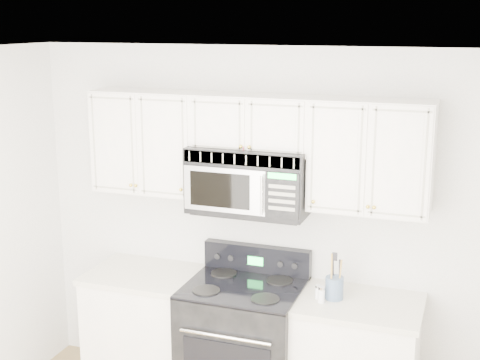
% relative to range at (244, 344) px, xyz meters
% --- Properties ---
extents(room, '(3.51, 3.51, 2.61)m').
position_rel_range_xyz_m(room, '(0.01, -1.41, 0.82)').
color(room, '#A08350').
rests_on(room, ground).
extents(base_cabinet_left, '(0.86, 0.65, 0.92)m').
position_rel_range_xyz_m(base_cabinet_left, '(-0.79, 0.03, -0.06)').
color(base_cabinet_left, white).
rests_on(base_cabinet_left, ground).
extents(range, '(0.82, 0.74, 1.14)m').
position_rel_range_xyz_m(range, '(0.00, 0.00, 0.00)').
color(range, black).
rests_on(range, ground).
extents(upper_cabinets, '(2.44, 0.37, 0.75)m').
position_rel_range_xyz_m(upper_cabinets, '(0.01, 0.18, 1.45)').
color(upper_cabinets, white).
rests_on(upper_cabinets, ground).
extents(microwave, '(0.84, 0.47, 0.46)m').
position_rel_range_xyz_m(microwave, '(-0.00, 0.13, 1.20)').
color(microwave, black).
rests_on(microwave, ground).
extents(utensil_crock, '(0.12, 0.12, 0.33)m').
position_rel_range_xyz_m(utensil_crock, '(0.64, 0.03, 0.52)').
color(utensil_crock, slate).
rests_on(utensil_crock, base_cabinet_right).
extents(shaker_salt, '(0.05, 0.05, 0.11)m').
position_rel_range_xyz_m(shaker_salt, '(0.58, -0.07, 0.49)').
color(shaker_salt, white).
rests_on(shaker_salt, base_cabinet_right).
extents(shaker_pepper, '(0.04, 0.04, 0.10)m').
position_rel_range_xyz_m(shaker_pepper, '(0.54, -0.01, 0.48)').
color(shaker_pepper, white).
rests_on(shaker_pepper, base_cabinet_right).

